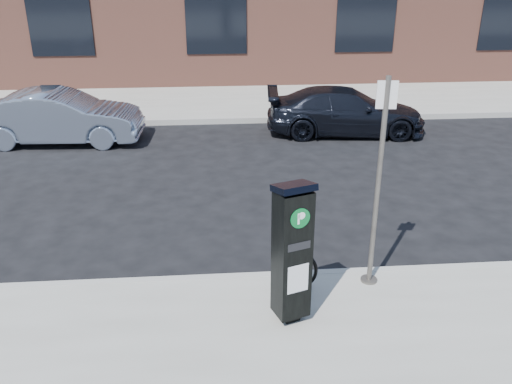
{
  "coord_description": "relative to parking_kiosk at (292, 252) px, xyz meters",
  "views": [
    {
      "loc": [
        -0.18,
        -6.54,
        4.3
      ],
      "look_at": [
        0.39,
        0.5,
        1.2
      ],
      "focal_mm": 38.0,
      "sensor_mm": 36.0,
      "label": 1
    }
  ],
  "objects": [
    {
      "name": "curb_far",
      "position": [
        -0.69,
        9.07,
        -1.02
      ],
      "size": [
        60.0,
        0.12,
        0.16
      ],
      "primitive_type": "cube",
      "color": "#9E9B93",
      "rests_on": "ground"
    },
    {
      "name": "curb_near",
      "position": [
        -0.69,
        1.03,
        -1.02
      ],
      "size": [
        60.0,
        0.12,
        0.16
      ],
      "primitive_type": "cube",
      "color": "#9E9B93",
      "rests_on": "ground"
    },
    {
      "name": "parking_kiosk",
      "position": [
        0.0,
        0.0,
        0.0
      ],
      "size": [
        0.52,
        0.49,
        1.85
      ],
      "rotation": [
        0.0,
        0.0,
        0.34
      ],
      "color": "black",
      "rests_on": "sidewalk_near"
    },
    {
      "name": "sign_pole",
      "position": [
        1.21,
        0.75,
        0.46
      ],
      "size": [
        0.25,
        0.23,
        2.84
      ],
      "rotation": [
        0.0,
        0.0,
        -0.11
      ],
      "color": "#5B5550",
      "rests_on": "sidewalk_near"
    },
    {
      "name": "sidewalk_far",
      "position": [
        -0.69,
        15.05,
        -1.02
      ],
      "size": [
        60.0,
        12.0,
        0.15
      ],
      "primitive_type": "cube",
      "color": "gray",
      "rests_on": "ground"
    },
    {
      "name": "car_dark",
      "position": [
        2.54,
        7.94,
        -0.51
      ],
      "size": [
        4.19,
        2.0,
        1.18
      ],
      "primitive_type": "imported",
      "rotation": [
        0.0,
        0.0,
        1.48
      ],
      "color": "black",
      "rests_on": "ground"
    },
    {
      "name": "ground",
      "position": [
        -0.69,
        1.05,
        -1.1
      ],
      "size": [
        120.0,
        120.0,
        0.0
      ],
      "primitive_type": "plane",
      "color": "black",
      "rests_on": "ground"
    },
    {
      "name": "car_silver",
      "position": [
        -4.63,
        7.74,
        -0.45
      ],
      "size": [
        3.99,
        1.54,
        1.3
      ],
      "primitive_type": "imported",
      "rotation": [
        0.0,
        0.0,
        1.53
      ],
      "color": "gray",
      "rests_on": "ground"
    },
    {
      "name": "bike_rack",
      "position": [
        0.15,
        0.65,
        -0.65
      ],
      "size": [
        0.6,
        0.19,
        0.6
      ],
      "rotation": [
        0.0,
        0.0,
        -0.23
      ],
      "color": "black",
      "rests_on": "sidewalk_near"
    }
  ]
}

